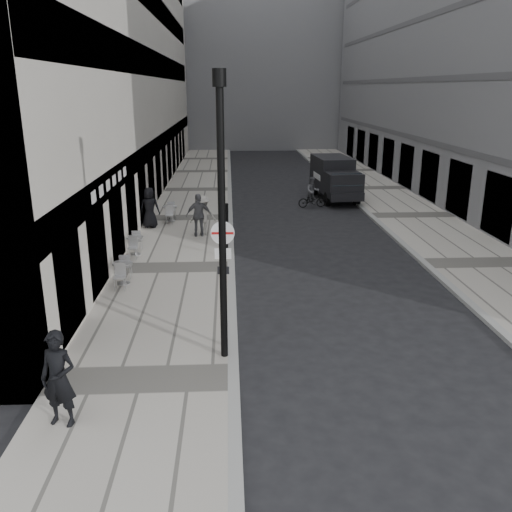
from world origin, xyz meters
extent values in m
plane|color=black|center=(0.00, 0.00, 0.00)|extent=(120.00, 120.00, 0.00)
cube|color=#AAA499|center=(-2.00, 18.00, 0.06)|extent=(4.00, 60.00, 0.12)
cube|color=#AAA499|center=(9.00, 18.00, 0.06)|extent=(4.00, 60.00, 0.12)
cube|color=beige|center=(-6.00, 24.50, 9.00)|extent=(4.00, 45.00, 18.00)
cube|color=slate|center=(14.00, 24.50, 10.00)|extent=(6.00, 45.00, 20.00)
cube|color=slate|center=(1.50, 56.00, 11.00)|extent=(24.00, 16.00, 22.00)
imported|color=black|center=(-3.21, 1.14, 1.06)|extent=(0.77, 0.60, 1.87)
cylinder|color=black|center=(-0.20, 4.22, 1.73)|extent=(0.08, 0.08, 3.21)
cylinder|color=white|center=(-0.20, 4.22, 2.96)|extent=(0.55, 0.06, 0.55)
cube|color=#B21414|center=(-0.20, 4.20, 2.96)|extent=(0.50, 0.04, 0.06)
cube|color=white|center=(-0.20, 4.25, 2.46)|extent=(0.39, 0.05, 0.26)
cylinder|color=black|center=(-0.20, 3.69, 3.21)|extent=(0.16, 0.16, 6.17)
cylinder|color=black|center=(-0.20, 3.69, 6.34)|extent=(0.29, 0.29, 0.36)
cylinder|color=black|center=(-0.15, 11.42, 0.53)|extent=(0.11, 0.11, 0.82)
cylinder|color=black|center=(-0.15, 16.04, 0.63)|extent=(0.14, 0.14, 1.02)
cylinder|color=black|center=(5.30, 20.92, 0.37)|extent=(0.31, 0.76, 0.74)
cylinder|color=black|center=(6.92, 21.03, 0.37)|extent=(0.31, 0.76, 0.74)
cylinder|color=black|center=(5.08, 24.05, 0.37)|extent=(0.31, 0.76, 0.74)
cylinder|color=black|center=(6.70, 24.17, 0.37)|extent=(0.31, 0.76, 0.74)
cube|color=black|center=(5.94, 23.37, 1.43)|extent=(2.08, 3.45, 1.85)
cube|color=black|center=(6.12, 20.88, 1.16)|extent=(1.96, 1.79, 1.30)
cube|color=#1E2328|center=(6.16, 20.19, 1.53)|extent=(1.64, 0.44, 0.68)
imported|color=black|center=(4.40, 20.55, 0.40)|extent=(1.58, 0.76, 0.80)
imported|color=#58585D|center=(4.40, 20.55, 0.88)|extent=(0.81, 0.68, 1.50)
imported|color=#595A5F|center=(-1.32, 14.51, 1.03)|extent=(1.11, 0.56, 1.82)
imported|color=#A09C94|center=(-1.15, 14.71, 0.97)|extent=(1.16, 0.75, 1.70)
imported|color=black|center=(-3.60, 16.15, 1.02)|extent=(0.93, 0.65, 1.81)
cylinder|color=silver|center=(-3.60, 11.96, 0.13)|extent=(0.40, 0.40, 0.03)
cylinder|color=silver|center=(-3.60, 11.96, 0.46)|extent=(0.05, 0.05, 0.67)
cylinder|color=silver|center=(-3.60, 11.96, 0.80)|extent=(0.64, 0.64, 0.03)
cylinder|color=#B5B4B7|center=(-3.47, 8.75, 0.13)|extent=(0.41, 0.41, 0.03)
cylinder|color=#B5B4B7|center=(-3.47, 8.75, 0.47)|extent=(0.06, 0.06, 0.68)
cylinder|color=#B5B4B7|center=(-3.47, 8.75, 0.81)|extent=(0.65, 0.65, 0.03)
cylinder|color=silver|center=(-2.80, 17.27, 0.13)|extent=(0.41, 0.41, 0.03)
cylinder|color=silver|center=(-2.80, 17.27, 0.48)|extent=(0.06, 0.06, 0.69)
cylinder|color=silver|center=(-2.80, 17.27, 0.82)|extent=(0.66, 0.66, 0.03)
camera|label=1|loc=(-0.04, -7.81, 6.15)|focal=38.00mm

